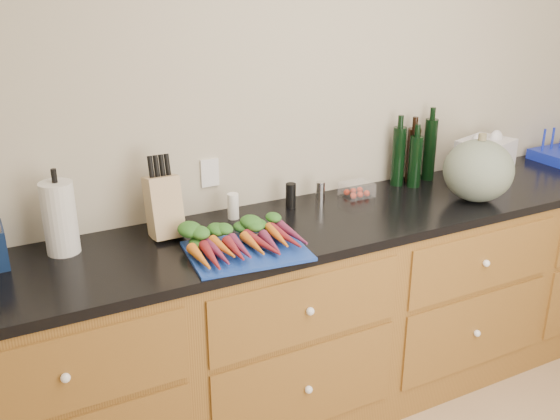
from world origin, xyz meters
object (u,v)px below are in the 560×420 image
paper_towel (60,218)px  knife_block (164,207)px  squash (478,171)px  cutting_board (247,251)px  carrots (242,240)px  tomato_box (357,190)px

paper_towel → knife_block: paper_towel is taller
squash → paper_towel: squash is taller
paper_towel → cutting_board: bearing=-27.7°
squash → knife_block: (-1.40, 0.26, -0.02)m
cutting_board → squash: bearing=1.8°
cutting_board → carrots: bearing=90.0°
cutting_board → tomato_box: size_ratio=3.11×
carrots → paper_towel: paper_towel is taller
tomato_box → squash: bearing=-32.7°
cutting_board → paper_towel: size_ratio=1.58×
knife_block → paper_towel: bearing=177.1°
cutting_board → carrots: carrots is taller
paper_towel → tomato_box: paper_towel is taller
carrots → knife_block: size_ratio=1.72×
squash → cutting_board: bearing=-178.2°
cutting_board → knife_block: (-0.22, 0.30, 0.12)m
carrots → paper_towel: 0.68m
cutting_board → paper_towel: (-0.61, 0.32, 0.13)m
paper_towel → knife_block: size_ratio=1.14×
carrots → paper_towel: size_ratio=1.52×
cutting_board → paper_towel: 0.70m
carrots → paper_towel: bearing=155.3°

